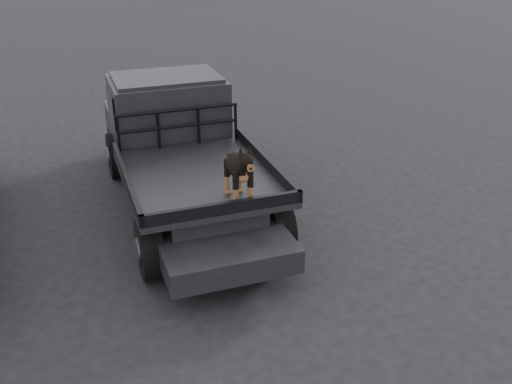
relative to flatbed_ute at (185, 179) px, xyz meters
name	(u,v)px	position (x,y,z in m)	size (l,w,h in m)	color
ground	(203,270)	(-0.20, -1.80, -0.46)	(120.00, 120.00, 0.00)	black
flatbed_ute	(185,179)	(0.00, 0.00, 0.00)	(2.00, 5.40, 0.92)	black
ute_cab	(168,103)	(0.00, 0.95, 0.90)	(1.72, 1.30, 0.88)	black
headache_rack	(179,128)	(0.00, 0.20, 0.74)	(1.80, 0.08, 0.55)	black
dog	(238,171)	(0.28, -1.80, 0.83)	(0.32, 0.60, 0.74)	black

